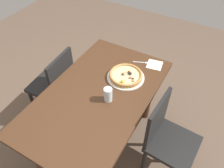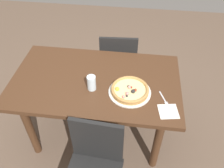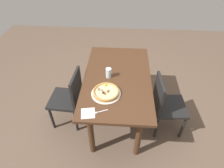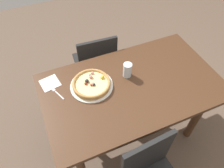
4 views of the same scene
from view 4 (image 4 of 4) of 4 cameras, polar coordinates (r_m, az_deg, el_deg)
ground_plane at (r=2.32m, az=4.02°, el=-12.49°), size 6.00×6.00×0.00m
dining_table at (r=1.77m, az=5.17°, el=-2.64°), size 1.41×0.83×0.77m
chair_far at (r=2.27m, az=-4.39°, el=5.50°), size 0.43×0.43×0.86m
plate at (r=1.67m, az=-5.48°, el=-0.47°), size 0.34×0.34×0.01m
pizza at (r=1.65m, az=-5.53°, el=0.12°), size 0.30×0.30×0.05m
fork at (r=1.68m, az=-14.79°, el=-2.10°), size 0.08×0.16×0.00m
drinking_glass at (r=1.70m, az=4.16°, el=3.75°), size 0.07×0.07×0.13m
napkin at (r=1.75m, az=-16.32°, el=0.25°), size 0.16×0.16×0.00m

